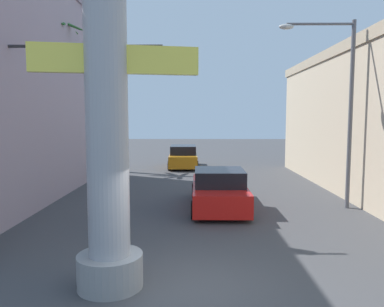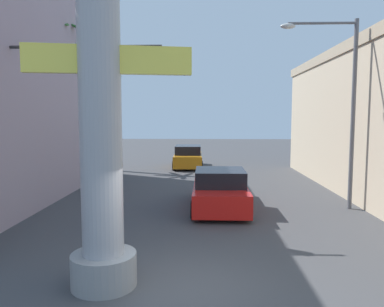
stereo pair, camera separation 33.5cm
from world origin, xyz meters
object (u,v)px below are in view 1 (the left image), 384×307
(palm_tree_mid_left, at_px, (63,92))
(street_lamp, at_px, (339,95))
(traffic_light_mast, at_px, (52,98))
(car_lead, at_px, (219,190))
(neon_sign_pole, at_px, (106,74))
(car_far, at_px, (183,157))
(palm_tree_far_left, at_px, (98,107))
(pedestrian_far_left, at_px, (94,162))

(palm_tree_mid_left, bearing_deg, street_lamp, -16.85)
(traffic_light_mast, relative_size, car_lead, 1.19)
(neon_sign_pole, bearing_deg, car_far, 87.24)
(street_lamp, bearing_deg, car_lead, -179.62)
(street_lamp, distance_m, car_far, 14.07)
(traffic_light_mast, xyz_separation_m, car_far, (3.74, 14.45, -3.43))
(traffic_light_mast, bearing_deg, car_lead, 23.64)
(neon_sign_pole, xyz_separation_m, palm_tree_far_left, (-4.75, 17.64, -0.15))
(traffic_light_mast, xyz_separation_m, pedestrian_far_left, (-1.27, 9.43, -3.19))
(street_lamp, distance_m, palm_tree_mid_left, 12.42)
(traffic_light_mast, bearing_deg, pedestrian_far_left, 97.69)
(car_lead, xyz_separation_m, palm_tree_mid_left, (-7.30, 3.63, 4.08))
(street_lamp, distance_m, traffic_light_mast, 10.40)
(car_far, relative_size, palm_tree_mid_left, 0.56)
(traffic_light_mast, xyz_separation_m, palm_tree_far_left, (-1.93, 13.12, 0.08))
(neon_sign_pole, distance_m, traffic_light_mast, 5.33)
(neon_sign_pole, distance_m, palm_tree_far_left, 18.26)
(neon_sign_pole, bearing_deg, palm_tree_mid_left, 113.55)
(car_far, bearing_deg, neon_sign_pole, -92.76)
(street_lamp, bearing_deg, car_far, 117.94)
(palm_tree_mid_left, bearing_deg, pedestrian_far_left, 81.44)
(palm_tree_far_left, xyz_separation_m, palm_tree_mid_left, (0.15, -7.08, 0.54))
(neon_sign_pole, height_order, palm_tree_mid_left, neon_sign_pole)
(palm_tree_far_left, height_order, pedestrian_far_left, palm_tree_far_left)
(palm_tree_far_left, bearing_deg, palm_tree_mid_left, -88.82)
(car_far, relative_size, palm_tree_far_left, 0.68)
(traffic_light_mast, height_order, pedestrian_far_left, traffic_light_mast)
(traffic_light_mast, height_order, palm_tree_far_left, palm_tree_far_left)
(car_lead, distance_m, palm_tree_far_left, 13.51)
(street_lamp, xyz_separation_m, traffic_light_mast, (-10.10, -2.45, -0.23))
(car_lead, bearing_deg, traffic_light_mast, -156.36)
(neon_sign_pole, bearing_deg, street_lamp, 43.71)
(street_lamp, height_order, pedestrian_far_left, street_lamp)
(street_lamp, bearing_deg, palm_tree_far_left, 138.41)
(palm_tree_far_left, bearing_deg, pedestrian_far_left, -79.94)
(neon_sign_pole, height_order, car_far, neon_sign_pole)
(car_far, xyz_separation_m, palm_tree_far_left, (-5.66, -1.33, 3.51))
(palm_tree_far_left, xyz_separation_m, pedestrian_far_left, (0.65, -3.69, -3.27))
(car_lead, distance_m, car_far, 12.17)
(car_lead, height_order, palm_tree_mid_left, palm_tree_mid_left)
(car_lead, height_order, pedestrian_far_left, pedestrian_far_left)
(palm_tree_far_left, relative_size, pedestrian_far_left, 4.04)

